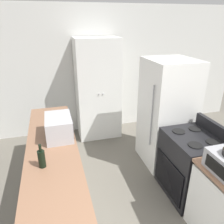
{
  "coord_description": "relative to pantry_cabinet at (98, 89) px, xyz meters",
  "views": [
    {
      "loc": [
        -0.81,
        -0.88,
        2.31
      ],
      "look_at": [
        0.0,
        1.97,
        1.05
      ],
      "focal_mm": 35.0,
      "sensor_mm": 36.0,
      "label": 1
    }
  ],
  "objects": [
    {
      "name": "stove",
      "position": [
        0.84,
        -2.06,
        -0.54
      ],
      "size": [
        0.66,
        0.77,
        1.06
      ],
      "color": "black",
      "rests_on": "ground_plane"
    },
    {
      "name": "wall_back",
      "position": [
        -0.07,
        0.34,
        0.3
      ],
      "size": [
        7.0,
        0.06,
        2.6
      ],
      "color": "silver",
      "rests_on": "ground_plane"
    },
    {
      "name": "microwave",
      "position": [
        -0.85,
        -1.57,
        0.04
      ],
      "size": [
        0.33,
        0.48,
        0.28
      ],
      "color": "#B2B2B7",
      "rests_on": "counter_left"
    },
    {
      "name": "wine_bottle",
      "position": [
        -1.06,
        -2.16,
        -0.0
      ],
      "size": [
        0.07,
        0.07,
        0.26
      ],
      "color": "black",
      "rests_on": "counter_left"
    },
    {
      "name": "pantry_cabinet",
      "position": [
        0.0,
        0.0,
        0.0
      ],
      "size": [
        0.86,
        0.6,
        2.0
      ],
      "color": "silver",
      "rests_on": "ground_plane"
    },
    {
      "name": "counter_left",
      "position": [
        -0.96,
        -1.83,
        -0.57
      ],
      "size": [
        0.6,
        2.68,
        0.9
      ],
      "color": "silver",
      "rests_on": "ground_plane"
    },
    {
      "name": "refrigerator",
      "position": [
        0.88,
        -1.24,
        -0.12
      ],
      "size": [
        0.74,
        0.78,
        1.77
      ],
      "color": "white",
      "rests_on": "ground_plane"
    }
  ]
}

